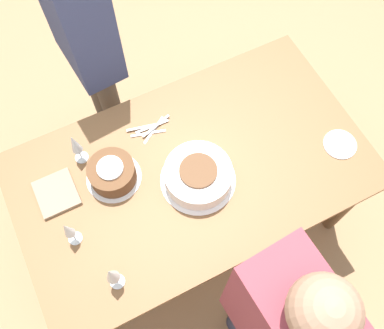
% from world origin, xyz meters
% --- Properties ---
extents(ground_plane, '(12.00, 12.00, 0.00)m').
position_xyz_m(ground_plane, '(0.00, 0.00, 0.00)').
color(ground_plane, '#A87F56').
extents(dining_table, '(1.64, 0.96, 0.76)m').
position_xyz_m(dining_table, '(0.00, 0.00, 0.66)').
color(dining_table, brown).
rests_on(dining_table, ground_plane).
extents(cake_center_white, '(0.35, 0.35, 0.11)m').
position_xyz_m(cake_center_white, '(0.00, 0.06, 0.81)').
color(cake_center_white, white).
rests_on(cake_center_white, dining_table).
extents(cake_front_chocolate, '(0.25, 0.25, 0.12)m').
position_xyz_m(cake_front_chocolate, '(0.34, -0.12, 0.82)').
color(cake_front_chocolate, white).
rests_on(cake_front_chocolate, dining_table).
extents(wine_glass_near, '(0.06, 0.06, 0.19)m').
position_xyz_m(wine_glass_near, '(0.60, 0.07, 0.89)').
color(wine_glass_near, silver).
rests_on(wine_glass_near, dining_table).
extents(wine_glass_far, '(0.06, 0.06, 0.21)m').
position_xyz_m(wine_glass_far, '(0.44, -0.28, 0.90)').
color(wine_glass_far, silver).
rests_on(wine_glass_far, dining_table).
extents(wine_glass_extra, '(0.06, 0.06, 0.22)m').
position_xyz_m(wine_glass_extra, '(0.50, 0.32, 0.92)').
color(wine_glass_extra, silver).
rests_on(wine_glass_extra, dining_table).
extents(dessert_plate_left, '(0.16, 0.16, 0.01)m').
position_xyz_m(dessert_plate_left, '(-0.69, 0.20, 0.77)').
color(dessert_plate_left, silver).
rests_on(dessert_plate_left, dining_table).
extents(fork_pile, '(0.22, 0.11, 0.01)m').
position_xyz_m(fork_pile, '(0.08, -0.28, 0.77)').
color(fork_pile, silver).
rests_on(fork_pile, dining_table).
extents(napkin_stack, '(0.17, 0.19, 0.02)m').
position_xyz_m(napkin_stack, '(0.60, -0.16, 0.77)').
color(napkin_stack, gray).
rests_on(napkin_stack, dining_table).
extents(person_cutting, '(0.25, 0.42, 1.65)m').
position_xyz_m(person_cutting, '(0.19, -0.77, 1.00)').
color(person_cutting, '#4C4238').
rests_on(person_cutting, ground_plane).
extents(person_watching, '(0.25, 0.41, 1.62)m').
position_xyz_m(person_watching, '(0.04, 0.77, 0.98)').
color(person_watching, '#2D334C').
rests_on(person_watching, ground_plane).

